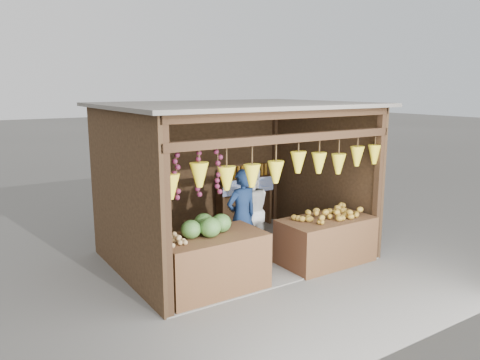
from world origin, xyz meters
name	(u,v)px	position (x,y,z in m)	size (l,w,h in m)	color
ground	(235,255)	(0.00, 0.00, 0.00)	(80.00, 80.00, 0.00)	#514F49
stall_structure	(235,162)	(-0.03, -0.04, 1.67)	(4.30, 3.30, 2.66)	slate
back_shelf	(245,187)	(1.05, 1.28, 0.87)	(1.25, 0.32, 1.32)	#382314
counter_left	(212,263)	(-1.08, -1.05, 0.42)	(1.54, 0.85, 0.84)	#4D3219
counter_right	(326,240)	(1.09, -1.12, 0.38)	(1.59, 0.85, 0.76)	#452617
stool	(147,264)	(-1.63, 0.05, 0.16)	(0.35, 0.35, 0.33)	black
man_standing	(242,217)	(-0.11, -0.37, 0.80)	(0.59, 0.39, 1.61)	#14274D
woman_standing	(250,211)	(0.25, -0.07, 0.79)	(0.76, 0.60, 1.57)	white
vendor_seated	(145,220)	(-1.63, 0.05, 0.88)	(0.54, 0.35, 1.11)	brown
melon_pile	(208,223)	(-1.08, -0.98, 1.00)	(1.00, 0.50, 0.32)	#1D4E15
tanfruit_pile	(174,239)	(-1.68, -1.09, 0.91)	(0.34, 0.40, 0.13)	#977246
mango_pile	(328,212)	(1.10, -1.14, 0.87)	(1.40, 0.64, 0.22)	#C05B19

